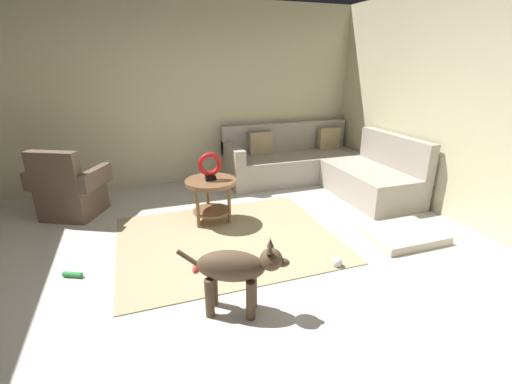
{
  "coord_description": "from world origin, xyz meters",
  "views": [
    {
      "loc": [
        -0.71,
        -2.7,
        1.83
      ],
      "look_at": [
        0.45,
        0.6,
        0.55
      ],
      "focal_mm": 25.0,
      "sensor_mm": 36.0,
      "label": 1
    }
  ],
  "objects_px": {
    "dog": "(237,269)",
    "armchair": "(70,192)",
    "dog_toy_ball": "(337,262)",
    "dog_toy_bone": "(197,267)",
    "side_table": "(211,190)",
    "dog_toy_rope": "(73,275)",
    "sectional_couch": "(319,167)",
    "torus_sculpture": "(210,166)",
    "dog_bed_mat": "(403,235)"
  },
  "relations": [
    {
      "from": "dog_toy_ball",
      "to": "dog_toy_bone",
      "type": "bearing_deg",
      "value": 162.73
    },
    {
      "from": "dog_toy_rope",
      "to": "sectional_couch",
      "type": "bearing_deg",
      "value": 25.14
    },
    {
      "from": "sectional_couch",
      "to": "armchair",
      "type": "distance_m",
      "value": 3.5
    },
    {
      "from": "torus_sculpture",
      "to": "dog_toy_rope",
      "type": "bearing_deg",
      "value": -153.09
    },
    {
      "from": "side_table",
      "to": "dog_toy_rope",
      "type": "relative_size",
      "value": 3.48
    },
    {
      "from": "side_table",
      "to": "dog_toy_ball",
      "type": "xyz_separation_m",
      "value": [
        0.89,
        -1.38,
        -0.37
      ]
    },
    {
      "from": "armchair",
      "to": "dog",
      "type": "height_order",
      "value": "armchair"
    },
    {
      "from": "sectional_couch",
      "to": "side_table",
      "type": "height_order",
      "value": "sectional_couch"
    },
    {
      "from": "side_table",
      "to": "dog",
      "type": "relative_size",
      "value": 0.76
    },
    {
      "from": "sectional_couch",
      "to": "armchair",
      "type": "bearing_deg",
      "value": -178.87
    },
    {
      "from": "side_table",
      "to": "dog_toy_ball",
      "type": "height_order",
      "value": "side_table"
    },
    {
      "from": "dog_toy_bone",
      "to": "torus_sculpture",
      "type": "bearing_deg",
      "value": 69.39
    },
    {
      "from": "dog_toy_bone",
      "to": "dog_toy_ball",
      "type": "bearing_deg",
      "value": -17.27
    },
    {
      "from": "sectional_couch",
      "to": "torus_sculpture",
      "type": "bearing_deg",
      "value": -156.27
    },
    {
      "from": "sectional_couch",
      "to": "dog_toy_bone",
      "type": "xyz_separation_m",
      "value": [
        -2.26,
        -1.82,
        -0.26
      ]
    },
    {
      "from": "sectional_couch",
      "to": "dog_toy_ball",
      "type": "relative_size",
      "value": 23.59
    },
    {
      "from": "torus_sculpture",
      "to": "dog_bed_mat",
      "type": "distance_m",
      "value": 2.29
    },
    {
      "from": "dog_toy_rope",
      "to": "armchair",
      "type": "bearing_deg",
      "value": 96.02
    },
    {
      "from": "sectional_couch",
      "to": "dog_toy_rope",
      "type": "height_order",
      "value": "sectional_couch"
    },
    {
      "from": "dog_toy_bone",
      "to": "sectional_couch",
      "type": "bearing_deg",
      "value": 38.78
    },
    {
      "from": "dog_toy_rope",
      "to": "dog_toy_bone",
      "type": "height_order",
      "value": "dog_toy_bone"
    },
    {
      "from": "torus_sculpture",
      "to": "dog_toy_bone",
      "type": "xyz_separation_m",
      "value": [
        -0.37,
        -0.99,
        -0.68
      ]
    },
    {
      "from": "side_table",
      "to": "dog_toy_bone",
      "type": "relative_size",
      "value": 3.33
    },
    {
      "from": "sectional_couch",
      "to": "dog_toy_ball",
      "type": "height_order",
      "value": "sectional_couch"
    },
    {
      "from": "dog_toy_rope",
      "to": "dog_toy_bone",
      "type": "bearing_deg",
      "value": -12.87
    },
    {
      "from": "torus_sculpture",
      "to": "dog",
      "type": "bearing_deg",
      "value": -96.17
    },
    {
      "from": "dog_bed_mat",
      "to": "dog_toy_rope",
      "type": "height_order",
      "value": "dog_bed_mat"
    },
    {
      "from": "sectional_couch",
      "to": "side_table",
      "type": "distance_m",
      "value": 2.07
    },
    {
      "from": "torus_sculpture",
      "to": "dog",
      "type": "xyz_separation_m",
      "value": [
        -0.18,
        -1.68,
        -0.33
      ]
    },
    {
      "from": "dog_bed_mat",
      "to": "side_table",
      "type": "bearing_deg",
      "value": 149.47
    },
    {
      "from": "dog_toy_ball",
      "to": "torus_sculpture",
      "type": "bearing_deg",
      "value": 122.92
    },
    {
      "from": "sectional_couch",
      "to": "side_table",
      "type": "relative_size",
      "value": 3.75
    },
    {
      "from": "dog_bed_mat",
      "to": "armchair",
      "type": "bearing_deg",
      "value": 151.82
    },
    {
      "from": "dog",
      "to": "dog_toy_bone",
      "type": "distance_m",
      "value": 0.8
    },
    {
      "from": "dog_bed_mat",
      "to": "dog_toy_bone",
      "type": "bearing_deg",
      "value": 176.81
    },
    {
      "from": "dog_bed_mat",
      "to": "dog",
      "type": "relative_size",
      "value": 1.01
    },
    {
      "from": "side_table",
      "to": "torus_sculpture",
      "type": "bearing_deg",
      "value": -93.58
    },
    {
      "from": "armchair",
      "to": "dog_bed_mat",
      "type": "relative_size",
      "value": 1.23
    },
    {
      "from": "dog",
      "to": "armchair",
      "type": "bearing_deg",
      "value": -124.84
    },
    {
      "from": "dog_bed_mat",
      "to": "dog_toy_ball",
      "type": "distance_m",
      "value": 1.03
    },
    {
      "from": "dog_toy_ball",
      "to": "dog_toy_rope",
      "type": "xyz_separation_m",
      "value": [
        -2.35,
        0.64,
        -0.02
      ]
    },
    {
      "from": "torus_sculpture",
      "to": "dog_bed_mat",
      "type": "relative_size",
      "value": 0.41
    },
    {
      "from": "dog_toy_bone",
      "to": "side_table",
      "type": "bearing_deg",
      "value": 69.39
    },
    {
      "from": "side_table",
      "to": "dog_toy_rope",
      "type": "distance_m",
      "value": 1.68
    },
    {
      "from": "side_table",
      "to": "dog",
      "type": "bearing_deg",
      "value": -96.17
    },
    {
      "from": "torus_sculpture",
      "to": "dog_toy_bone",
      "type": "bearing_deg",
      "value": -110.61
    },
    {
      "from": "dog",
      "to": "dog_toy_rope",
      "type": "relative_size",
      "value": 4.58
    },
    {
      "from": "sectional_couch",
      "to": "armchair",
      "type": "relative_size",
      "value": 2.29
    },
    {
      "from": "armchair",
      "to": "torus_sculpture",
      "type": "height_order",
      "value": "armchair"
    },
    {
      "from": "dog_toy_ball",
      "to": "dog_toy_rope",
      "type": "height_order",
      "value": "dog_toy_ball"
    }
  ]
}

